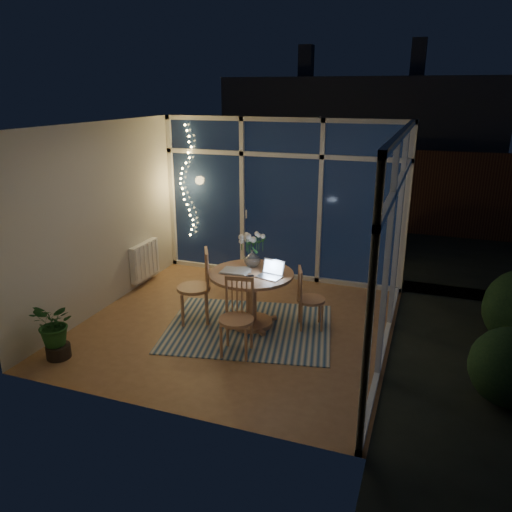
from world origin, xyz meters
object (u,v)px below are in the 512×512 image
Objects in this scene: chair_right at (311,298)px; flower_vase at (252,259)px; chair_left at (194,286)px; chair_front at (236,318)px; dining_table at (251,299)px; potted_plant at (55,328)px; laptop at (269,269)px.

flower_vase reaches higher than chair_right.
chair_left reaches higher than chair_right.
chair_front is 1.09m from flower_vase.
potted_plant reaches higher than dining_table.
chair_front is (0.87, -0.63, -0.04)m from chair_left.
laptop is at bearing 65.72° from chair_left.
chair_right is 4.01× the size of flower_vase.
chair_left is 0.86m from flower_vase.
dining_table is 1.31× the size of chair_right.
flower_vase is at bearing 106.94° from dining_table.
chair_right is at bearing 14.72° from dining_table.
chair_left is (-0.77, -0.14, 0.14)m from dining_table.
flower_vase is at bearing 91.22° from chair_front.
chair_right reaches higher than potted_plant.
chair_left is at bearing 135.52° from chair_front.
dining_table is at bearing 175.05° from laptop.
laptop is (0.17, 0.69, 0.39)m from chair_front.
potted_plant is (-1.77, -1.79, -0.47)m from flower_vase.
flower_vase is 2.57m from potted_plant.
chair_front is 2.10m from potted_plant.
chair_front is 1.23× the size of potted_plant.
flower_vase is (-0.07, 0.23, 0.48)m from dining_table.
chair_right is (1.52, 0.34, -0.09)m from chair_left.
laptop is at bearing -42.56° from flower_vase.
chair_front reaches higher than chair_right.
laptop is at bearing 67.70° from chair_front.
laptop is (-0.48, -0.28, 0.44)m from chair_right.
chair_left reaches higher than chair_front.
chair_front is 0.82m from laptop.
dining_table is at bearing 88.92° from chair_front.
dining_table is 1.08× the size of chair_left.
chair_left is 1.78m from potted_plant.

